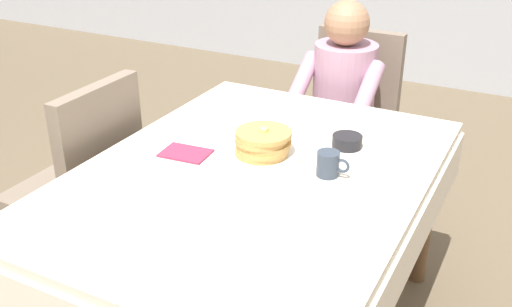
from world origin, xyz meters
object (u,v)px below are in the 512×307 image
(dining_table_main, at_px, (254,194))
(cup_coffee, at_px, (329,164))
(bowl_butter, at_px, (347,141))
(knife_right_of_plate, at_px, (311,171))
(diner_person, at_px, (341,95))
(plate_breakfast, at_px, (264,156))
(syrup_pitcher, at_px, (217,116))
(chair_diner, at_px, (350,111))
(fork_left_of_plate, at_px, (214,149))
(breakfast_stack, at_px, (263,142))
(spoon_near_edge, at_px, (212,194))
(chair_left_side, at_px, (86,176))

(dining_table_main, distance_m, cup_coffee, 0.28)
(bowl_butter, distance_m, knife_right_of_plate, 0.25)
(diner_person, bearing_deg, cup_coffee, 107.51)
(plate_breakfast, distance_m, syrup_pitcher, 0.35)
(chair_diner, relative_size, syrup_pitcher, 11.63)
(diner_person, distance_m, fork_left_of_plate, 0.95)
(dining_table_main, bearing_deg, plate_breakfast, 97.71)
(breakfast_stack, xyz_separation_m, bowl_butter, (0.23, 0.22, -0.04))
(plate_breakfast, bearing_deg, breakfast_stack, -175.51)
(diner_person, bearing_deg, bowl_butter, 111.58)
(chair_diner, bearing_deg, dining_table_main, 92.85)
(chair_diner, xyz_separation_m, fork_left_of_plate, (-0.15, -1.09, 0.21))
(dining_table_main, bearing_deg, cup_coffee, 19.88)
(fork_left_of_plate, bearing_deg, diner_person, -8.99)
(spoon_near_edge, bearing_deg, dining_table_main, 67.42)
(fork_left_of_plate, bearing_deg, chair_left_side, 97.97)
(cup_coffee, height_order, fork_left_of_plate, cup_coffee)
(syrup_pitcher, relative_size, knife_right_of_plate, 0.40)
(plate_breakfast, relative_size, breakfast_stack, 1.39)
(diner_person, height_order, chair_left_side, diner_person)
(breakfast_stack, bearing_deg, bowl_butter, 44.09)
(bowl_butter, xyz_separation_m, syrup_pitcher, (-0.52, -0.05, 0.02))
(chair_diner, distance_m, fork_left_of_plate, 1.12)
(spoon_near_edge, bearing_deg, chair_left_side, 152.76)
(knife_right_of_plate, bearing_deg, spoon_near_edge, 144.94)
(chair_diner, height_order, cup_coffee, chair_diner)
(plate_breakfast, relative_size, spoon_near_edge, 1.87)
(plate_breakfast, bearing_deg, cup_coffee, -3.64)
(chair_diner, height_order, breakfast_stack, chair_diner)
(breakfast_stack, distance_m, bowl_butter, 0.32)
(dining_table_main, bearing_deg, spoon_near_edge, -101.03)
(fork_left_of_plate, xyz_separation_m, spoon_near_edge, (0.16, -0.29, 0.00))
(plate_breakfast, distance_m, breakfast_stack, 0.05)
(chair_diner, relative_size, fork_left_of_plate, 5.17)
(dining_table_main, height_order, chair_diner, chair_diner)
(chair_diner, distance_m, bowl_butter, 0.92)
(cup_coffee, xyz_separation_m, syrup_pitcher, (-0.55, 0.19, -0.01))
(plate_breakfast, xyz_separation_m, syrup_pitcher, (-0.30, 0.18, 0.03))
(cup_coffee, xyz_separation_m, knife_right_of_plate, (-0.06, -0.00, -0.04))
(diner_person, height_order, cup_coffee, diner_person)
(cup_coffee, bearing_deg, knife_right_of_plate, -175.90)
(chair_left_side, distance_m, knife_right_of_plate, 0.97)
(knife_right_of_plate, bearing_deg, diner_person, 16.17)
(cup_coffee, bearing_deg, chair_diner, 105.12)
(plate_breakfast, bearing_deg, spoon_near_edge, -94.93)
(chair_diner, height_order, bowl_butter, chair_diner)
(bowl_butter, bearing_deg, chair_left_side, -161.74)
(knife_right_of_plate, bearing_deg, cup_coffee, -83.85)
(syrup_pitcher, bearing_deg, diner_person, 71.02)
(chair_left_side, xyz_separation_m, bowl_butter, (0.98, 0.32, 0.23))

